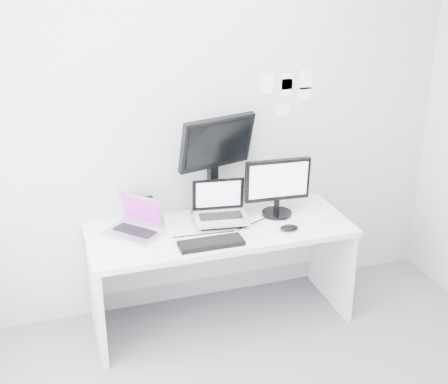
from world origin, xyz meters
The scene contains 15 objects.
back_wall centered at (0.00, 1.60, 1.35)m, with size 3.60×3.60×0.00m, color #BCBEC1.
desk centered at (0.00, 1.25, 0.36)m, with size 1.80×0.70×0.73m, color white.
macbook centered at (-0.58, 1.33, 0.86)m, with size 0.36×0.27×0.27m, color #B2B2B7.
speaker centered at (-0.44, 1.54, 0.81)m, with size 0.08×0.08×0.16m, color black.
dell_laptop centered at (0.03, 1.31, 0.88)m, with size 0.36×0.28×0.30m, color #AAADB1.
rear_monitor centered at (0.04, 1.48, 1.10)m, with size 0.55×0.20×0.75m, color black.
samsung_monitor centered at (0.45, 1.33, 0.95)m, with size 0.47×0.22×0.43m, color black.
keyboard centered at (-0.13, 1.02, 0.74)m, with size 0.42×0.15×0.03m, color black.
mouse centered at (0.43, 1.07, 0.75)m, with size 0.12×0.08×0.04m, color black.
wall_note_0 centered at (0.45, 1.59, 1.62)m, with size 0.10×0.00×0.14m, color white.
wall_note_1 centered at (0.60, 1.59, 1.58)m, with size 0.09×0.00×0.13m, color white.
wall_note_2 centered at (0.75, 1.59, 1.63)m, with size 0.10×0.00×0.14m, color white.
wall_note_3 centered at (0.58, 1.59, 1.42)m, with size 0.11×0.00×0.08m, color white.
wall_note_4 centered at (0.74, 1.59, 1.52)m, with size 0.10×0.00×0.10m, color white.
wall_note_5 centered at (0.61, 1.59, 1.63)m, with size 0.09×0.00×0.12m, color white.
Camera 1 is at (-1.12, -2.32, 2.55)m, focal length 48.79 mm.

